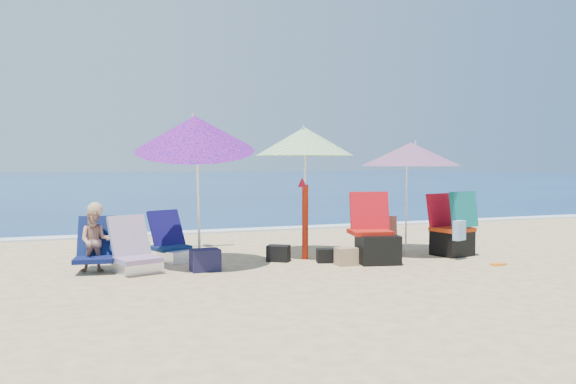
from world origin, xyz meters
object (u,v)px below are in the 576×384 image
object	(u,v)px
umbrella_blue	(195,133)
chair_navy	(175,247)
person_left	(95,240)
furled_umbrella	(305,214)
umbrella_striped	(305,142)
chair_rainbow	(135,257)
camp_chair_left	(376,242)
person_center	(379,228)
umbrella_turquoise	(411,154)
camp_chair_right	(453,232)

from	to	relation	value
umbrella_blue	chair_navy	size ratio (longest dim) A/B	2.63
umbrella_blue	person_left	bearing A→B (deg)	173.59
furled_umbrella	umbrella_striped	bearing A→B (deg)	68.39
chair_rainbow	camp_chair_left	world-z (taller)	camp_chair_left
umbrella_blue	person_center	distance (m)	3.49
umbrella_blue	camp_chair_left	size ratio (longest dim) A/B	2.22
umbrella_striped	person_left	world-z (taller)	umbrella_striped
furled_umbrella	person_center	xyz separation A→B (m)	(1.36, 0.01, -0.28)
furled_umbrella	person_center	bearing A→B (deg)	0.36
camp_chair_left	furled_umbrella	bearing A→B (deg)	145.79
umbrella_turquoise	umbrella_striped	size ratio (longest dim) A/B	0.99
umbrella_turquoise	camp_chair_right	bearing A→B (deg)	-37.14
chair_rainbow	umbrella_turquoise	bearing A→B (deg)	0.49
umbrella_turquoise	person_left	world-z (taller)	umbrella_turquoise
umbrella_turquoise	chair_navy	xyz separation A→B (m)	(-3.89, 0.77, -1.50)
furled_umbrella	camp_chair_left	bearing A→B (deg)	-34.21
umbrella_blue	person_left	world-z (taller)	umbrella_blue
umbrella_striped	furled_umbrella	bearing A→B (deg)	-111.61
chair_rainbow	person_center	distance (m)	4.03
umbrella_turquoise	person_center	distance (m)	1.37
chair_rainbow	camp_chair_left	distance (m)	3.64
furled_umbrella	chair_rainbow	xyz separation A→B (m)	(-2.65, -0.10, -0.52)
furled_umbrella	umbrella_blue	bearing A→B (deg)	-178.09
umbrella_striped	person_left	bearing A→B (deg)	-175.35
umbrella_turquoise	person_left	xyz separation A→B (m)	(-5.12, 0.16, -1.25)
furled_umbrella	person_left	world-z (taller)	furled_umbrella
camp_chair_left	person_left	world-z (taller)	camp_chair_left
chair_rainbow	chair_navy	bearing A→B (deg)	49.59
furled_umbrella	chair_rainbow	distance (m)	2.71
camp_chair_left	camp_chair_right	world-z (taller)	camp_chair_left
umbrella_blue	camp_chair_right	size ratio (longest dim) A/B	2.23
furled_umbrella	chair_rainbow	world-z (taller)	furled_umbrella
umbrella_turquoise	chair_rainbow	xyz separation A→B (m)	(-4.58, -0.04, -1.49)
chair_navy	camp_chair_left	xyz separation A→B (m)	(2.90, -1.35, 0.12)
umbrella_blue	chair_rainbow	bearing A→B (deg)	-177.15
chair_navy	furled_umbrella	bearing A→B (deg)	-19.87
chair_rainbow	person_left	bearing A→B (deg)	159.22
camp_chair_left	person_center	distance (m)	0.78
chair_rainbow	camp_chair_right	world-z (taller)	camp_chair_right
umbrella_striped	chair_rainbow	world-z (taller)	umbrella_striped
umbrella_turquoise	chair_navy	distance (m)	4.24
furled_umbrella	chair_navy	xyz separation A→B (m)	(-1.96, 0.71, -0.52)
person_center	umbrella_turquoise	bearing A→B (deg)	-7.33
umbrella_blue	person_center	world-z (taller)	umbrella_blue
chair_navy	camp_chair_right	size ratio (longest dim) A/B	0.85
umbrella_turquoise	person_center	xyz separation A→B (m)	(-0.56, 0.07, -1.25)
chair_navy	person_center	xyz separation A→B (m)	(3.33, -0.70, 0.25)
umbrella_striped	chair_rainbow	size ratio (longest dim) A/B	2.42
umbrella_blue	furled_umbrella	world-z (taller)	umbrella_blue
umbrella_blue	chair_rainbow	distance (m)	1.99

